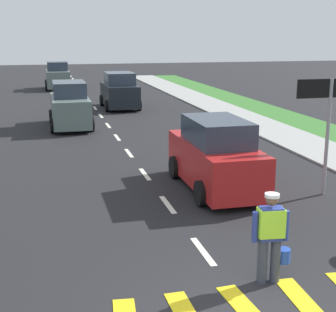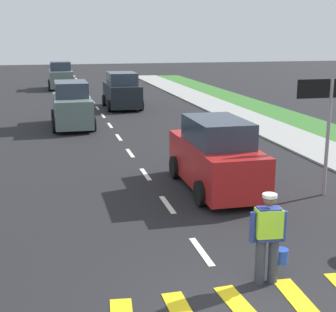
{
  "view_description": "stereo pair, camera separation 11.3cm",
  "coord_description": "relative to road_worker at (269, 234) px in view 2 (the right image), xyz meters",
  "views": [
    {
      "loc": [
        -3.02,
        -6.43,
        4.36
      ],
      "look_at": [
        0.22,
        6.55,
        1.1
      ],
      "focal_mm": 53.86,
      "sensor_mm": 36.0,
      "label": 1
    },
    {
      "loc": [
        -2.91,
        -6.45,
        4.36
      ],
      "look_at": [
        0.22,
        6.55,
        1.1
      ],
      "focal_mm": 53.86,
      "sensor_mm": 36.0,
      "label": 2
    }
  ],
  "objects": [
    {
      "name": "road_worker",
      "position": [
        0.0,
        0.0,
        0.0
      ],
      "size": [
        0.77,
        0.36,
        1.67
      ],
      "color": "#383D4C",
      "rests_on": "ground"
    },
    {
      "name": "lane_direction_sign",
      "position": [
        3.42,
        4.33,
        1.48
      ],
      "size": [
        1.16,
        0.11,
        3.2
      ],
      "color": "gray",
      "rests_on": "ground"
    },
    {
      "name": "car_outgoing_far",
      "position": [
        0.7,
        22.23,
        0.06
      ],
      "size": [
        2.07,
        4.11,
        2.13
      ],
      "color": "black",
      "rests_on": "ground"
    },
    {
      "name": "ground_plane",
      "position": [
        -0.76,
        19.82,
        -0.93
      ],
      "size": [
        96.0,
        96.0,
        0.0
      ],
      "primitive_type": "plane",
      "color": "black"
    },
    {
      "name": "car_oncoming_third",
      "position": [
        -2.5,
        33.99,
        0.08
      ],
      "size": [
        2.03,
        3.87,
        2.17
      ],
      "color": "slate",
      "rests_on": "ground"
    },
    {
      "name": "sidewalk_right",
      "position": [
        6.44,
        8.82,
        -0.93
      ],
      "size": [
        2.4,
        72.0,
        0.14
      ],
      "primitive_type": "cube",
      "color": "#9E9E99",
      "rests_on": "ground"
    },
    {
      "name": "car_outgoing_ahead",
      "position": [
        0.9,
        5.55,
        0.02
      ],
      "size": [
        1.91,
        4.35,
        2.06
      ],
      "color": "red",
      "rests_on": "ground"
    },
    {
      "name": "lane_center_line",
      "position": [
        -0.76,
        24.02,
        -0.93
      ],
      "size": [
        0.14,
        46.4,
        0.01
      ],
      "color": "silver",
      "rests_on": "ground"
    },
    {
      "name": "car_oncoming_second",
      "position": [
        -2.54,
        16.61,
        0.07
      ],
      "size": [
        1.95,
        4.33,
        2.15
      ],
      "color": "slate",
      "rests_on": "ground"
    }
  ]
}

